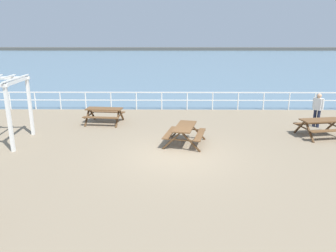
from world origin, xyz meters
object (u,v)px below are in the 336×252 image
at_px(picnic_table_mid_centre, 321,124).
at_px(picnic_table_near_left, 104,112).
at_px(picnic_table_near_right, 185,130).
at_px(visitor, 318,108).

bearing_deg(picnic_table_mid_centre, picnic_table_near_left, 157.89).
distance_m(picnic_table_near_left, picnic_table_near_right, 5.12).
bearing_deg(picnic_table_near_left, picnic_table_mid_centre, -6.40).
xyz_separation_m(picnic_table_near_right, visitor, (6.52, 2.66, 0.36)).
bearing_deg(visitor, picnic_table_mid_centre, -151.74).
distance_m(picnic_table_near_left, picnic_table_mid_centre, 10.22).
relative_size(picnic_table_near_left, picnic_table_near_right, 0.93).
distance_m(picnic_table_near_right, picnic_table_mid_centre, 6.14).
xyz_separation_m(picnic_table_mid_centre, visitor, (0.48, 1.57, 0.36)).
relative_size(picnic_table_mid_centre, visitor, 1.22).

